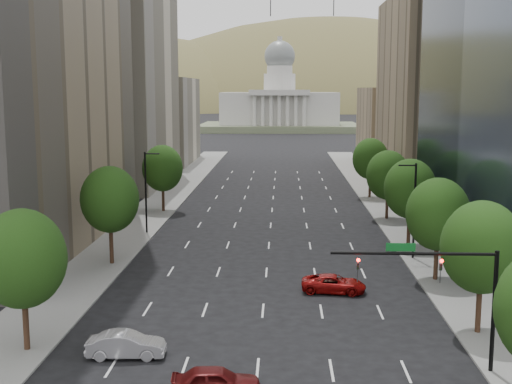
# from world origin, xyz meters

# --- Properties ---
(sidewalk_left) EXTENTS (6.00, 200.00, 0.15)m
(sidewalk_left) POSITION_xyz_m (-15.50, 60.00, 0.07)
(sidewalk_left) COLOR slate
(sidewalk_left) RESTS_ON ground
(sidewalk_right) EXTENTS (6.00, 200.00, 0.15)m
(sidewalk_right) POSITION_xyz_m (15.50, 60.00, 0.07)
(sidewalk_right) COLOR slate
(sidewalk_right) RESTS_ON ground
(midrise_cream_left) EXTENTS (14.00, 30.00, 35.00)m
(midrise_cream_left) POSITION_xyz_m (-25.00, 103.00, 17.50)
(midrise_cream_left) COLOR beige
(midrise_cream_left) RESTS_ON ground
(filler_left) EXTENTS (14.00, 26.00, 18.00)m
(filler_left) POSITION_xyz_m (-25.00, 136.00, 9.00)
(filler_left) COLOR beige
(filler_left) RESTS_ON ground
(parking_tan_right) EXTENTS (14.00, 30.00, 30.00)m
(parking_tan_right) POSITION_xyz_m (25.00, 100.00, 15.00)
(parking_tan_right) COLOR #8C7759
(parking_tan_right) RESTS_ON ground
(filler_right) EXTENTS (14.00, 26.00, 16.00)m
(filler_right) POSITION_xyz_m (25.00, 133.00, 8.00)
(filler_right) COLOR #8C7759
(filler_right) RESTS_ON ground
(tree_right_1) EXTENTS (5.20, 5.20, 8.75)m
(tree_right_1) POSITION_xyz_m (14.00, 36.00, 5.75)
(tree_right_1) COLOR #382316
(tree_right_1) RESTS_ON ground
(tree_right_2) EXTENTS (5.20, 5.20, 8.61)m
(tree_right_2) POSITION_xyz_m (14.00, 48.00, 5.60)
(tree_right_2) COLOR #382316
(tree_right_2) RESTS_ON ground
(tree_right_3) EXTENTS (5.20, 5.20, 8.89)m
(tree_right_3) POSITION_xyz_m (14.00, 60.00, 5.89)
(tree_right_3) COLOR #382316
(tree_right_3) RESTS_ON ground
(tree_right_4) EXTENTS (5.20, 5.20, 8.46)m
(tree_right_4) POSITION_xyz_m (14.00, 74.00, 5.46)
(tree_right_4) COLOR #382316
(tree_right_4) RESTS_ON ground
(tree_right_5) EXTENTS (5.20, 5.20, 8.75)m
(tree_right_5) POSITION_xyz_m (14.00, 90.00, 5.75)
(tree_right_5) COLOR #382316
(tree_right_5) RESTS_ON ground
(tree_left_0) EXTENTS (5.20, 5.20, 8.75)m
(tree_left_0) POSITION_xyz_m (-14.00, 32.00, 5.75)
(tree_left_0) COLOR #382316
(tree_left_0) RESTS_ON ground
(tree_left_1) EXTENTS (5.20, 5.20, 8.97)m
(tree_left_1) POSITION_xyz_m (-14.00, 52.00, 5.96)
(tree_left_1) COLOR #382316
(tree_left_1) RESTS_ON ground
(tree_left_2) EXTENTS (5.20, 5.20, 8.68)m
(tree_left_2) POSITION_xyz_m (-14.00, 78.00, 5.68)
(tree_left_2) COLOR #382316
(tree_left_2) RESTS_ON ground
(streetlight_rn) EXTENTS (1.70, 0.20, 9.00)m
(streetlight_rn) POSITION_xyz_m (13.44, 55.00, 4.84)
(streetlight_rn) COLOR black
(streetlight_rn) RESTS_ON ground
(streetlight_ln) EXTENTS (1.70, 0.20, 9.00)m
(streetlight_ln) POSITION_xyz_m (-13.44, 65.00, 4.84)
(streetlight_ln) COLOR black
(streetlight_ln) RESTS_ON ground
(traffic_signal) EXTENTS (9.12, 0.40, 7.38)m
(traffic_signal) POSITION_xyz_m (10.53, 30.00, 5.17)
(traffic_signal) COLOR black
(traffic_signal) RESTS_ON ground
(capitol) EXTENTS (60.00, 40.00, 35.20)m
(capitol) POSITION_xyz_m (0.00, 249.71, 8.58)
(capitol) COLOR #596647
(capitol) RESTS_ON ground
(foothills) EXTENTS (720.00, 413.00, 263.00)m
(foothills) POSITION_xyz_m (34.67, 599.39, -37.78)
(foothills) COLOR olive
(foothills) RESTS_ON ground
(car_maroon) EXTENTS (4.78, 2.24, 1.58)m
(car_maroon) POSITION_xyz_m (-2.02, 26.57, 0.79)
(car_maroon) COLOR #4F0D0D
(car_maroon) RESTS_ON ground
(car_silver) EXTENTS (4.70, 1.87, 1.52)m
(car_silver) POSITION_xyz_m (-7.82, 31.38, 0.76)
(car_silver) COLOR #A5A4AA
(car_silver) RESTS_ON ground
(car_red_far) EXTENTS (5.20, 2.83, 1.38)m
(car_red_far) POSITION_xyz_m (5.38, 44.55, 0.69)
(car_red_far) COLOR maroon
(car_red_far) RESTS_ON ground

